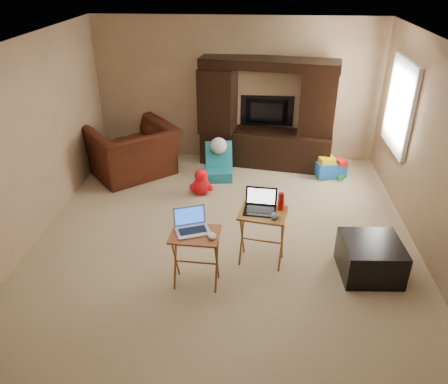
# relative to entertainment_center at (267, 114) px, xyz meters

# --- Properties ---
(floor) EXTENTS (5.50, 5.50, 0.00)m
(floor) POSITION_rel_entertainment_center_xyz_m (-0.54, -2.43, -0.94)
(floor) COLOR #CAB98C
(floor) RESTS_ON ground
(ceiling) EXTENTS (5.50, 5.50, 0.00)m
(ceiling) POSITION_rel_entertainment_center_xyz_m (-0.54, -2.43, 1.56)
(ceiling) COLOR silver
(ceiling) RESTS_ON ground
(wall_back) EXTENTS (5.00, 0.00, 5.00)m
(wall_back) POSITION_rel_entertainment_center_xyz_m (-0.54, 0.32, 0.31)
(wall_back) COLOR tan
(wall_back) RESTS_ON ground
(wall_front) EXTENTS (5.00, 0.00, 5.00)m
(wall_front) POSITION_rel_entertainment_center_xyz_m (-0.54, -5.18, 0.31)
(wall_front) COLOR tan
(wall_front) RESTS_ON ground
(wall_left) EXTENTS (0.00, 5.50, 5.50)m
(wall_left) POSITION_rel_entertainment_center_xyz_m (-3.04, -2.43, 0.31)
(wall_left) COLOR tan
(wall_left) RESTS_ON ground
(wall_right) EXTENTS (0.00, 5.50, 5.50)m
(wall_right) POSITION_rel_entertainment_center_xyz_m (1.96, -2.43, 0.31)
(wall_right) COLOR tan
(wall_right) RESTS_ON ground
(window_pane) EXTENTS (0.00, 1.20, 1.20)m
(window_pane) POSITION_rel_entertainment_center_xyz_m (1.94, -0.88, 0.46)
(window_pane) COLOR white
(window_pane) RESTS_ON ground
(window_frame) EXTENTS (0.06, 1.14, 1.34)m
(window_frame) POSITION_rel_entertainment_center_xyz_m (1.92, -0.88, 0.46)
(window_frame) COLOR white
(window_frame) RESTS_ON ground
(entertainment_center) EXTENTS (2.35, 0.93, 1.88)m
(entertainment_center) POSITION_rel_entertainment_center_xyz_m (0.00, 0.00, 0.00)
(entertainment_center) COLOR black
(entertainment_center) RESTS_ON floor
(television) EXTENTS (0.96, 0.16, 0.55)m
(television) POSITION_rel_entertainment_center_xyz_m (-0.00, 0.22, -0.04)
(television) COLOR black
(television) RESTS_ON entertainment_center
(recliner) EXTENTS (1.75, 1.73, 0.86)m
(recliner) POSITION_rel_entertainment_center_xyz_m (-2.24, -0.62, -0.51)
(recliner) COLOR #45180E
(recliner) RESTS_ON floor
(child_rocker) EXTENTS (0.53, 0.58, 0.60)m
(child_rocker) POSITION_rel_entertainment_center_xyz_m (-0.80, -0.67, -0.64)
(child_rocker) COLOR #177183
(child_rocker) RESTS_ON floor
(plush_toy) EXTENTS (0.39, 0.33, 0.43)m
(plush_toy) POSITION_rel_entertainment_center_xyz_m (-1.01, -1.25, -0.72)
(plush_toy) COLOR red
(plush_toy) RESTS_ON floor
(push_toy) EXTENTS (0.58, 0.48, 0.37)m
(push_toy) POSITION_rel_entertainment_center_xyz_m (1.12, -0.47, -0.75)
(push_toy) COLOR blue
(push_toy) RESTS_ON floor
(ottoman) EXTENTS (0.71, 0.71, 0.43)m
(ottoman) POSITION_rel_entertainment_center_xyz_m (1.21, -3.05, -0.72)
(ottoman) COLOR black
(ottoman) RESTS_ON floor
(tray_table_left) EXTENTS (0.55, 0.45, 0.69)m
(tray_table_left) POSITION_rel_entertainment_center_xyz_m (-0.80, -3.40, -0.59)
(tray_table_left) COLOR #AA5A29
(tray_table_left) RESTS_ON floor
(tray_table_right) EXTENTS (0.61, 0.53, 0.71)m
(tray_table_right) POSITION_rel_entertainment_center_xyz_m (-0.06, -2.93, -0.58)
(tray_table_right) COLOR brown
(tray_table_right) RESTS_ON floor
(laptop_left) EXTENTS (0.44, 0.41, 0.24)m
(laptop_left) POSITION_rel_entertainment_center_xyz_m (-0.83, -3.37, -0.13)
(laptop_left) COLOR silver
(laptop_left) RESTS_ON tray_table_left
(laptop_right) EXTENTS (0.40, 0.33, 0.24)m
(laptop_right) POSITION_rel_entertainment_center_xyz_m (-0.10, -2.91, -0.11)
(laptop_right) COLOR black
(laptop_right) RESTS_ON tray_table_right
(mouse_left) EXTENTS (0.14, 0.16, 0.06)m
(mouse_left) POSITION_rel_entertainment_center_xyz_m (-0.61, -3.47, -0.22)
(mouse_left) COLOR silver
(mouse_left) RESTS_ON tray_table_left
(mouse_right) EXTENTS (0.11, 0.15, 0.06)m
(mouse_right) POSITION_rel_entertainment_center_xyz_m (0.07, -3.05, -0.20)
(mouse_right) COLOR #46464B
(mouse_right) RESTS_ON tray_table_right
(water_bottle) EXTENTS (0.07, 0.07, 0.22)m
(water_bottle) POSITION_rel_entertainment_center_xyz_m (0.14, -2.85, -0.12)
(water_bottle) COLOR red
(water_bottle) RESTS_ON tray_table_right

